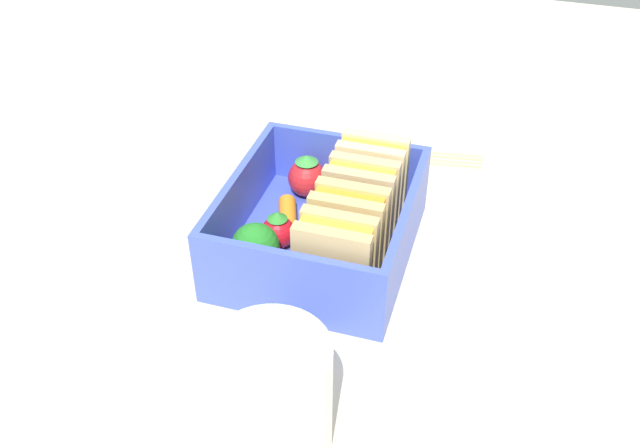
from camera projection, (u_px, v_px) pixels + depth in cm
name	position (u px, v px, depth cm)	size (l,w,h in cm)	color
ground_plane	(320.00, 261.00, 56.25)	(120.00, 120.00, 2.00)	beige
bento_tray	(320.00, 245.00, 55.26)	(15.88, 13.70, 1.20)	#4258D1
bento_rim	(320.00, 214.00, 53.39)	(15.88, 13.70, 4.86)	#4258D1
sandwich_left	(372.00, 175.00, 56.35)	(2.87, 5.35, 6.16)	beige
sandwich_center_left	(361.00, 200.00, 53.70)	(2.87, 5.35, 6.16)	tan
sandwich_center	(349.00, 228.00, 51.05)	(2.87, 5.35, 6.16)	tan
sandwich_center_right	(335.00, 259.00, 48.40)	(2.87, 5.35, 6.16)	tan
strawberry_far_left	(307.00, 177.00, 58.61)	(3.16, 3.16, 3.76)	red
carrot_stick_far_left	(288.00, 215.00, 56.20)	(1.41, 1.41, 3.55)	orange
strawberry_left	(278.00, 231.00, 53.46)	(2.56, 2.56, 3.16)	red
broccoli_floret	(255.00, 248.00, 50.42)	(3.47, 3.47, 4.19)	#92C95D
chopstick_pair	(367.00, 152.00, 66.38)	(5.34, 21.70, 0.70)	tan
drinking_glass	(272.00, 399.00, 39.44)	(6.73, 6.73, 8.10)	white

